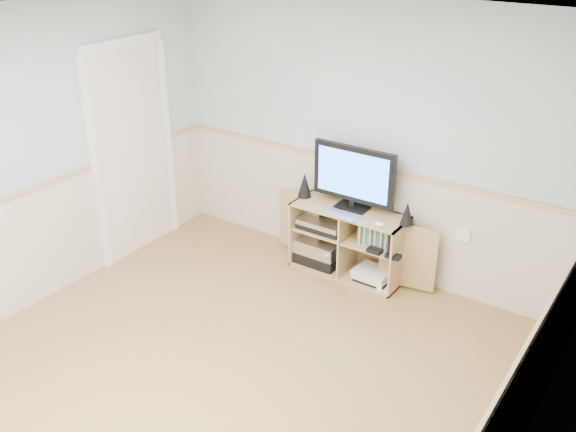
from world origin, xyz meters
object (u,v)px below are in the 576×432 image
(media_cabinet, at_px, (351,239))
(monitor, at_px, (354,176))
(game_consoles, at_px, (372,275))
(keyboard, at_px, (342,215))

(media_cabinet, height_order, monitor, monitor)
(media_cabinet, relative_size, monitor, 2.09)
(game_consoles, bearing_deg, media_cabinet, 167.18)
(keyboard, xyz_separation_m, game_consoles, (0.27, 0.13, -0.59))
(media_cabinet, distance_m, keyboard, 0.38)
(monitor, bearing_deg, media_cabinet, 90.00)
(monitor, xyz_separation_m, keyboard, (0.01, -0.19, -0.31))
(media_cabinet, bearing_deg, monitor, -90.00)
(media_cabinet, xyz_separation_m, monitor, (-0.00, -0.00, 0.64))
(keyboard, bearing_deg, game_consoles, 35.19)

